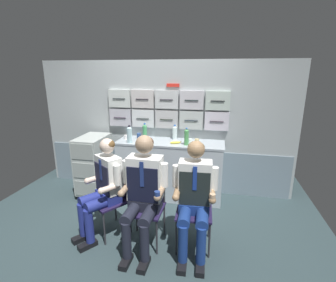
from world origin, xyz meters
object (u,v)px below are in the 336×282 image
folding_chair_right (148,199)px  water_bottle_short (145,132)px  coffee_cup_white (190,141)px  folding_chair_left (116,192)px  folding_chair_by_counter (195,201)px  snack_banana (175,142)px  crew_member_by_counter (194,194)px  crew_member_left (103,185)px  service_trolley (94,164)px  crew_member_right (143,188)px

folding_chair_right → water_bottle_short: (-0.36, 1.11, 0.53)m
folding_chair_right → coffee_cup_white: bearing=72.1°
folding_chair_right → folding_chair_left: bearing=169.9°
folding_chair_by_counter → snack_banana: snack_banana is taller
crew_member_by_counter → crew_member_left: bearing=177.0°
service_trolley → water_bottle_short: water_bottle_short is taller
crew_member_right → snack_banana: bearing=82.6°
folding_chair_by_counter → snack_banana: bearing=112.6°
service_trolley → water_bottle_short: 1.00m
snack_banana → service_trolley: bearing=-177.3°
folding_chair_left → folding_chair_right: bearing=-10.1°
folding_chair_left → folding_chair_by_counter: 0.99m
folding_chair_left → folding_chair_by_counter: bearing=-1.7°
water_bottle_short → snack_banana: bearing=-10.7°
folding_chair_by_counter → snack_banana: (-0.40, 0.96, 0.42)m
crew_member_left → crew_member_right: bearing=-10.9°
service_trolley → crew_member_right: crew_member_right is taller
crew_member_right → folding_chair_left: bearing=151.8°
folding_chair_left → snack_banana: 1.18m
service_trolley → folding_chair_by_counter: (1.74, -0.90, 0.00)m
service_trolley → folding_chair_right: (1.19, -0.95, 0.00)m
folding_chair_right → folding_chair_by_counter: 0.55m
service_trolley → crew_member_left: 1.21m
crew_member_right → folding_chair_by_counter: bearing=20.5°
service_trolley → snack_banana: (1.34, 0.06, 0.42)m
crew_member_right → snack_banana: (0.15, 1.17, 0.21)m
water_bottle_short → folding_chair_left: bearing=-94.5°
folding_chair_right → crew_member_right: 0.26m
folding_chair_left → water_bottle_short: bearing=85.5°
crew_member_right → coffee_cup_white: crew_member_right is taller
service_trolley → folding_chair_by_counter: 1.96m
crew_member_by_counter → snack_banana: crew_member_by_counter is taller
service_trolley → coffee_cup_white: coffee_cup_white is taller
crew_member_left → folding_chair_by_counter: size_ratio=1.45×
folding_chair_right → crew_member_by_counter: 0.60m
service_trolley → folding_chair_left: bearing=-49.1°
coffee_cup_white → snack_banana: bearing=-153.9°
service_trolley → snack_banana: 1.41m
crew_member_by_counter → coffee_cup_white: size_ratio=20.79×
folding_chair_by_counter → crew_member_right: bearing=-159.5°
service_trolley → folding_chair_by_counter: bearing=-27.3°
water_bottle_short → service_trolley: bearing=-169.2°
coffee_cup_white → folding_chair_right: bearing=-107.9°
folding_chair_left → crew_member_right: bearing=-28.2°
folding_chair_by_counter → water_bottle_short: size_ratio=3.06×
folding_chair_by_counter → service_trolley: bearing=152.7°
crew_member_left → water_bottle_short: crew_member_left is taller
crew_member_by_counter → folding_chair_right: bearing=168.8°
crew_member_right → crew_member_by_counter: bearing=4.7°
crew_member_right → crew_member_by_counter: crew_member_right is taller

